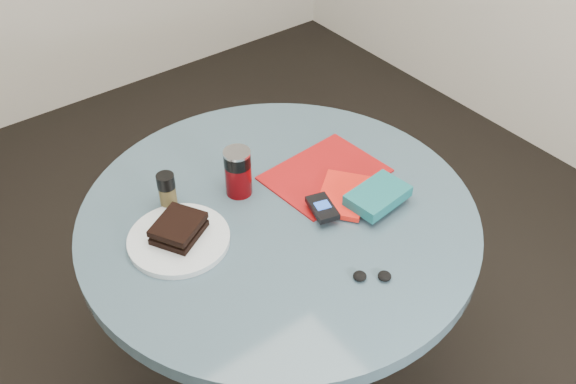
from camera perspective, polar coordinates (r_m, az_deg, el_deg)
ground at (r=2.18m, az=-0.66°, el=-16.54°), size 4.00×4.00×0.00m
table at (r=1.72m, az=-0.80°, el=-5.82°), size 1.00×1.00×0.75m
plate at (r=1.54m, az=-9.67°, el=-4.18°), size 0.31×0.31×0.02m
sandwich at (r=1.53m, az=-9.70°, el=-3.20°), size 0.15×0.14×0.04m
soda_can at (r=1.62m, az=-4.47°, el=1.77°), size 0.09×0.09×0.13m
pepper_grinder at (r=1.61m, az=-10.69°, el=0.08°), size 0.05×0.05×0.10m
magazine at (r=1.71m, az=3.31°, el=1.58°), size 0.32×0.25×0.01m
red_book at (r=1.64m, az=4.89°, el=-0.26°), size 0.20×0.19×0.01m
novel at (r=1.61m, az=7.99°, el=-0.33°), size 0.16×0.12×0.03m
mp3_player at (r=1.57m, az=3.07°, el=-1.40°), size 0.08×0.11×0.02m
headphones at (r=1.45m, az=7.49°, el=-7.42°), size 0.09×0.08×0.02m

